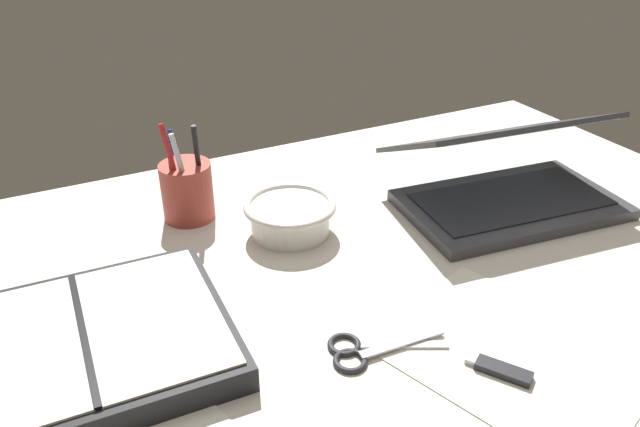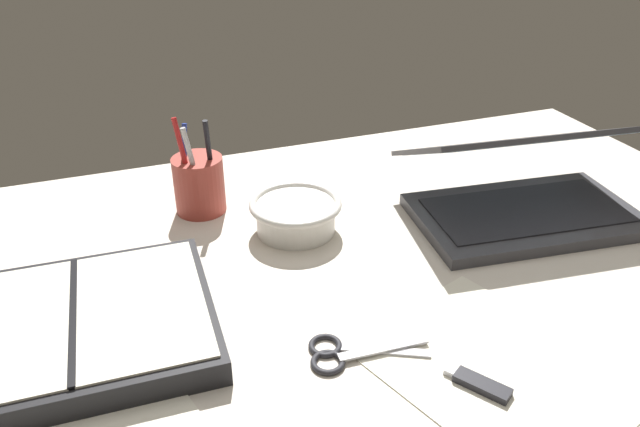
{
  "view_description": "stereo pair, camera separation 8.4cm",
  "coord_description": "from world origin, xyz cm",
  "px_view_note": "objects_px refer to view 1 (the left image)",
  "views": [
    {
      "loc": [
        -34.19,
        -55.02,
        50.24
      ],
      "look_at": [
        -0.88,
        10.74,
        9.0
      ],
      "focal_mm": 35.0,
      "sensor_mm": 36.0,
      "label": 1
    },
    {
      "loc": [
        -26.46,
        -58.4,
        50.24
      ],
      "look_at": [
        -0.88,
        10.74,
        9.0
      ],
      "focal_mm": 35.0,
      "sensor_mm": 36.0,
      "label": 2
    }
  ],
  "objects_px": {
    "laptop": "(506,179)",
    "planner": "(86,346)",
    "bowl": "(290,216)",
    "pen_cup": "(187,190)",
    "scissors": "(362,350)"
  },
  "relations": [
    {
      "from": "planner",
      "to": "bowl",
      "type": "bearing_deg",
      "value": 26.94
    },
    {
      "from": "planner",
      "to": "scissors",
      "type": "bearing_deg",
      "value": -23.46
    },
    {
      "from": "laptop",
      "to": "scissors",
      "type": "distance_m",
      "value": 0.44
    },
    {
      "from": "laptop",
      "to": "planner",
      "type": "bearing_deg",
      "value": -167.54
    },
    {
      "from": "bowl",
      "to": "planner",
      "type": "height_order",
      "value": "bowl"
    },
    {
      "from": "bowl",
      "to": "scissors",
      "type": "xyz_separation_m",
      "value": [
        -0.04,
        -0.28,
        -0.02
      ]
    },
    {
      "from": "pen_cup",
      "to": "scissors",
      "type": "height_order",
      "value": "pen_cup"
    },
    {
      "from": "laptop",
      "to": "bowl",
      "type": "bearing_deg",
      "value": 173.88
    },
    {
      "from": "bowl",
      "to": "planner",
      "type": "bearing_deg",
      "value": -154.95
    },
    {
      "from": "laptop",
      "to": "pen_cup",
      "type": "distance_m",
      "value": 0.5
    },
    {
      "from": "laptop",
      "to": "bowl",
      "type": "height_order",
      "value": "laptop"
    },
    {
      "from": "scissors",
      "to": "planner",
      "type": "bearing_deg",
      "value": 169.6
    },
    {
      "from": "laptop",
      "to": "planner",
      "type": "height_order",
      "value": "laptop"
    },
    {
      "from": "laptop",
      "to": "bowl",
      "type": "distance_m",
      "value": 0.35
    },
    {
      "from": "laptop",
      "to": "pen_cup",
      "type": "bearing_deg",
      "value": 164.2
    }
  ]
}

